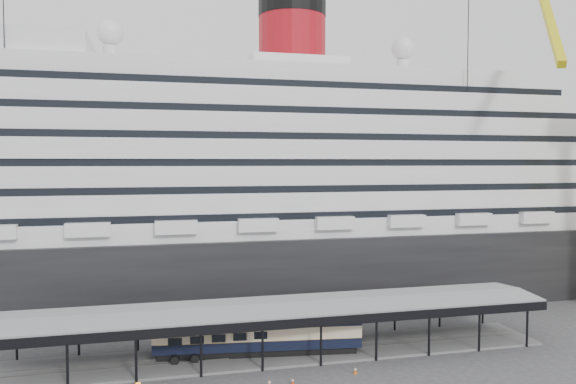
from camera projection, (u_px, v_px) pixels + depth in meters
name	position (u px, v px, depth m)	size (l,w,h in m)	color
ground	(295.00, 372.00, 52.92)	(200.00, 200.00, 0.00)	#38383B
cruise_ship	(240.00, 172.00, 82.97)	(130.00, 30.00, 43.90)	black
platform_canopy	(282.00, 332.00, 57.64)	(56.00, 9.18, 5.30)	slate
pullman_carriage	(258.00, 332.00, 57.02)	(21.12, 5.29, 20.57)	black
traffic_cone_left	(269.00, 383.00, 49.24)	(0.50, 0.50, 0.75)	orange
traffic_cone_mid	(293.00, 381.00, 49.81)	(0.44, 0.44, 0.66)	red
traffic_cone_right	(355.00, 370.00, 52.42)	(0.43, 0.43, 0.68)	#E45F0C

